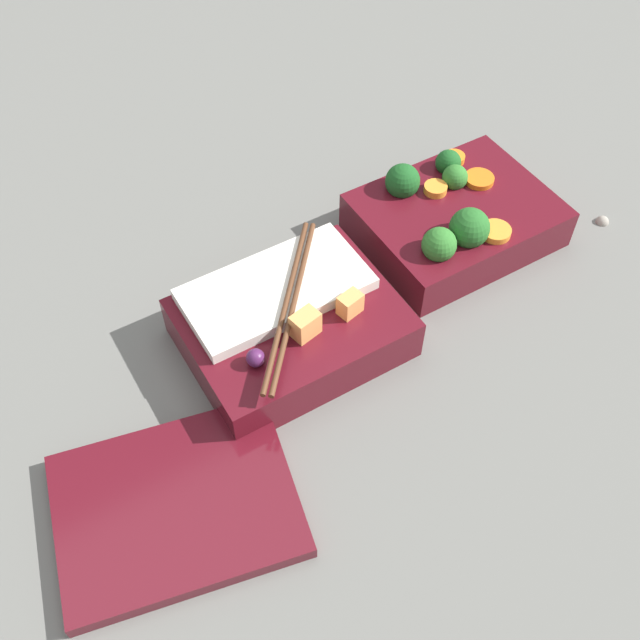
% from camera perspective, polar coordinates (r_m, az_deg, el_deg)
% --- Properties ---
extents(ground_plane, '(3.00, 3.00, 0.00)m').
position_cam_1_polar(ground_plane, '(0.76, 3.44, 2.82)').
color(ground_plane, slate).
extents(bento_tray_vegetable, '(0.19, 0.15, 0.08)m').
position_cam_1_polar(bento_tray_vegetable, '(0.80, 10.17, 7.66)').
color(bento_tray_vegetable, '#510F19').
rests_on(bento_tray_vegetable, ground_plane).
extents(bento_tray_rice, '(0.19, 0.16, 0.07)m').
position_cam_1_polar(bento_tray_rice, '(0.69, -2.34, -0.20)').
color(bento_tray_rice, '#510F19').
rests_on(bento_tray_rice, ground_plane).
extents(bento_lid, '(0.22, 0.18, 0.01)m').
position_cam_1_polar(bento_lid, '(0.63, -10.90, -13.70)').
color(bento_lid, '#510F19').
rests_on(bento_lid, ground_plane).
extents(pebble_0, '(0.01, 0.01, 0.01)m').
position_cam_1_polar(pebble_0, '(0.88, 20.75, 7.16)').
color(pebble_0, gray).
rests_on(pebble_0, ground_plane).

